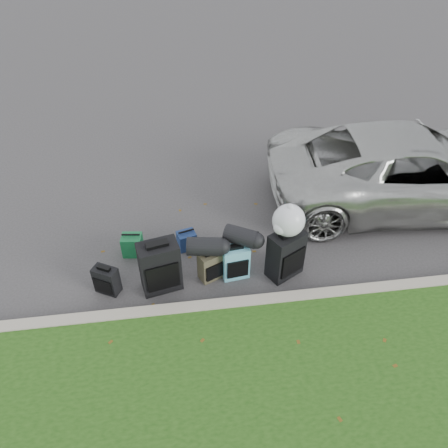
{
  "coord_description": "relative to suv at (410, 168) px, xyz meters",
  "views": [
    {
      "loc": [
        -0.78,
        -4.88,
        4.82
      ],
      "look_at": [
        -0.1,
        0.2,
        0.55
      ],
      "focal_mm": 35.0,
      "sensor_mm": 36.0,
      "label": 1
    }
  ],
  "objects": [
    {
      "name": "tote_green",
      "position": [
        -4.85,
        -0.79,
        -0.51
      ],
      "size": [
        0.34,
        0.28,
        0.35
      ],
      "primitive_type": "cube",
      "rotation": [
        0.0,
        0.0,
        -0.13
      ],
      "color": "#176735",
      "rests_on": "ground"
    },
    {
      "name": "suv",
      "position": [
        0.0,
        0.0,
        0.0
      ],
      "size": [
        5.1,
        2.68,
        1.37
      ],
      "primitive_type": "imported",
      "rotation": [
        0.0,
        0.0,
        1.49
      ],
      "color": "#B7B7B2",
      "rests_on": "ground"
    },
    {
      "name": "duffel_left",
      "position": [
        -3.76,
        -1.44,
        -0.08
      ],
      "size": [
        0.53,
        0.34,
        0.27
      ],
      "primitive_type": "cylinder",
      "rotation": [
        0.0,
        1.57,
        -0.16
      ],
      "color": "black",
      "rests_on": "suitcase_olive"
    },
    {
      "name": "suitcase_small_black",
      "position": [
        -5.19,
        -1.54,
        -0.47
      ],
      "size": [
        0.4,
        0.34,
        0.43
      ],
      "primitive_type": "cube",
      "rotation": [
        0.0,
        0.0,
        -0.5
      ],
      "color": "black",
      "rests_on": "ground"
    },
    {
      "name": "tote_navy",
      "position": [
        -3.99,
        -0.76,
        -0.53
      ],
      "size": [
        0.33,
        0.29,
        0.3
      ],
      "primitive_type": "cube",
      "rotation": [
        0.0,
        0.0,
        0.26
      ],
      "color": "navy",
      "rests_on": "ground"
    },
    {
      "name": "duffel_right",
      "position": [
        -3.23,
        -1.38,
        -0.0
      ],
      "size": [
        0.54,
        0.46,
        0.26
      ],
      "primitive_type": "cylinder",
      "rotation": [
        0.0,
        1.57,
        -0.53
      ],
      "color": "black",
      "rests_on": "suitcase_teal"
    },
    {
      "name": "suitcase_large_black_left",
      "position": [
        -4.41,
        -1.55,
        -0.28
      ],
      "size": [
        0.62,
        0.45,
        0.81
      ],
      "primitive_type": "cube",
      "rotation": [
        0.0,
        0.0,
        0.22
      ],
      "color": "black",
      "rests_on": "ground"
    },
    {
      "name": "suitcase_large_black_right",
      "position": [
        -2.58,
        -1.53,
        -0.3
      ],
      "size": [
        0.6,
        0.52,
        0.77
      ],
      "primitive_type": "cube",
      "rotation": [
        0.0,
        0.0,
        0.5
      ],
      "color": "black",
      "rests_on": "ground"
    },
    {
      "name": "curb",
      "position": [
        -3.31,
        -2.11,
        -0.61
      ],
      "size": [
        120.0,
        0.18,
        0.15
      ],
      "primitive_type": "cube",
      "color": "#9E937F",
      "rests_on": "ground"
    },
    {
      "name": "trash_bag",
      "position": [
        -2.59,
        -1.49,
        0.32
      ],
      "size": [
        0.46,
        0.46,
        0.46
      ],
      "primitive_type": "sphere",
      "color": "white",
      "rests_on": "suitcase_large_black_right"
    },
    {
      "name": "suitcase_teal",
      "position": [
        -3.32,
        -1.47,
        -0.41
      ],
      "size": [
        0.41,
        0.28,
        0.55
      ],
      "primitive_type": "cube",
      "rotation": [
        0.0,
        0.0,
        0.12
      ],
      "color": "teal",
      "rests_on": "ground"
    },
    {
      "name": "ground",
      "position": [
        -3.31,
        -1.11,
        -0.68
      ],
      "size": [
        120.0,
        120.0,
        0.0
      ],
      "primitive_type": "plane",
      "color": "#383535",
      "rests_on": "ground"
    },
    {
      "name": "suitcase_olive",
      "position": [
        -3.68,
        -1.46,
        -0.45
      ],
      "size": [
        0.4,
        0.34,
        0.47
      ],
      "primitive_type": "cube",
      "rotation": [
        0.0,
        0.0,
        0.42
      ],
      "color": "#373322",
      "rests_on": "ground"
    }
  ]
}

